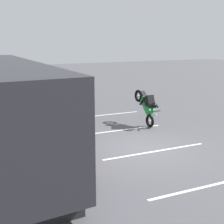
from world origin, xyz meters
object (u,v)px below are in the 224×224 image
object	(u,v)px
spectator_far_left	(78,125)
parked_motorcycle_silver	(85,159)
spectator_left	(81,119)
tour_bus	(0,112)
spectator_centre	(64,113)
stunt_motorcycle	(147,105)

from	to	relation	value
spectator_far_left	parked_motorcycle_silver	size ratio (longest dim) A/B	0.85
spectator_left	tour_bus	bearing A→B (deg)	96.14
spectator_left	spectator_centre	bearing A→B (deg)	26.47
spectator_centre	stunt_motorcycle	world-z (taller)	spectator_centre
tour_bus	spectator_left	xyz separation A→B (m)	(0.31, -2.87, -0.66)
spectator_centre	parked_motorcycle_silver	bearing A→B (deg)	174.55
spectator_left	parked_motorcycle_silver	xyz separation A→B (m)	(-2.54, 0.73, -0.50)
tour_bus	parked_motorcycle_silver	xyz separation A→B (m)	(-2.23, -2.15, -1.16)
spectator_centre	stunt_motorcycle	bearing A→B (deg)	-85.78
parked_motorcycle_silver	stunt_motorcycle	world-z (taller)	stunt_motorcycle
spectator_far_left	stunt_motorcycle	world-z (taller)	spectator_far_left
spectator_far_left	spectator_left	distance (m)	0.91
parked_motorcycle_silver	spectator_left	bearing A→B (deg)	-16.00
stunt_motorcycle	spectator_far_left	bearing A→B (deg)	116.19
spectator_far_left	parked_motorcycle_silver	xyz separation A→B (m)	(-1.71, 0.37, -0.55)
spectator_left	stunt_motorcycle	bearing A→B (deg)	-72.79
spectator_left	parked_motorcycle_silver	bearing A→B (deg)	164.00
spectator_far_left	spectator_centre	bearing A→B (deg)	1.72
spectator_centre	spectator_far_left	bearing A→B (deg)	-178.28
tour_bus	parked_motorcycle_silver	size ratio (longest dim) A/B	4.76
spectator_far_left	spectator_centre	world-z (taller)	spectator_centre
parked_motorcycle_silver	tour_bus	bearing A→B (deg)	43.87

